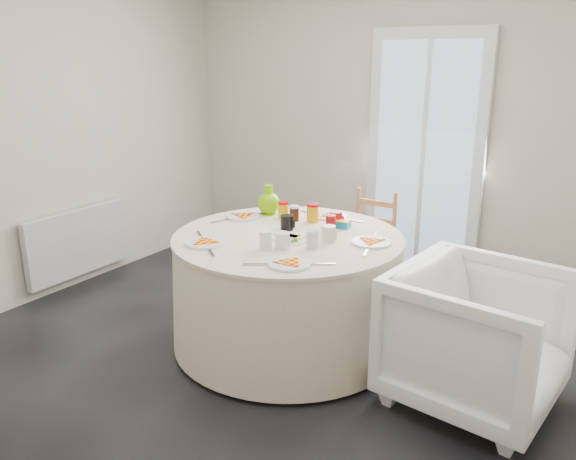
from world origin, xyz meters
The scene contains 14 objects.
floor centered at (0.00, 0.00, 0.00)m, with size 4.00×4.00×0.00m, color black.
wall_back centered at (0.00, 2.00, 1.30)m, with size 4.00×0.02×2.60m, color #BCB5A3.
wall_left centered at (-2.00, 0.00, 1.30)m, with size 0.02×4.00×2.60m, color #BCB5A3.
glass_door centered at (0.40, 1.95, 1.05)m, with size 1.00×0.08×2.10m, color silver.
radiator centered at (-1.94, 0.20, 0.38)m, with size 0.07×1.00×0.55m, color silver.
table centered at (0.09, 0.26, 0.38)m, with size 1.53×1.53×0.78m, color beige.
wooden_chair centered at (0.18, 1.32, 0.47)m, with size 0.38×0.36×0.84m, color #CA8048, non-canonical shape.
armchair centered at (1.34, 0.23, 0.39)m, with size 0.84×0.79×0.87m, color white.
place_settings centered at (0.09, 0.26, 0.77)m, with size 1.32×1.32×0.02m, color white, non-canonical shape.
jar_cluster centered at (0.05, 0.54, 0.82)m, with size 0.50×0.25×0.15m, color #A14B24, non-canonical shape.
butter_tub centered at (0.29, 0.61, 0.79)m, with size 0.14×0.10×0.05m, color #1487AB.
green_pitcher centered at (-0.30, 0.63, 0.87)m, with size 0.16×0.16×0.21m, color #70B502, non-canonical shape.
cheese_platter centered at (0.13, 0.20, 0.77)m, with size 0.28×0.18×0.04m, color silver, non-canonical shape.
mugs_glasses centered at (0.20, 0.25, 0.81)m, with size 0.66×0.66×0.12m, color #AAAAAA, non-canonical shape.
Camera 1 is at (1.92, -2.66, 1.86)m, focal length 35.00 mm.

